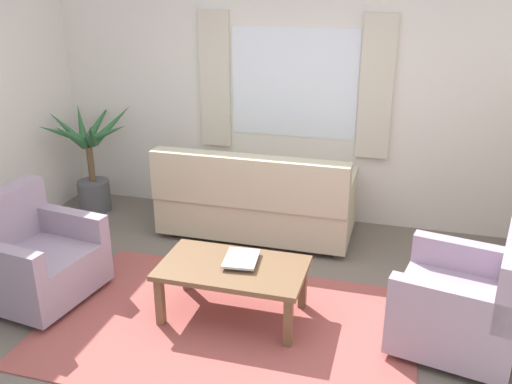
{
  "coord_description": "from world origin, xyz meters",
  "views": [
    {
      "loc": [
        1.15,
        -3.31,
        2.46
      ],
      "look_at": [
        0.02,
        0.7,
        0.83
      ],
      "focal_mm": 38.74,
      "sensor_mm": 36.0,
      "label": 1
    }
  ],
  "objects_px": {
    "armchair_left": "(32,257)",
    "coffee_table": "(233,272)",
    "book_stack_on_table": "(241,259)",
    "potted_plant": "(91,162)",
    "couch": "(255,202)",
    "armchair_right": "(467,303)"
  },
  "relations": [
    {
      "from": "coffee_table",
      "to": "couch",
      "type": "bearing_deg",
      "value": 98.94
    },
    {
      "from": "couch",
      "to": "potted_plant",
      "type": "distance_m",
      "value": 1.95
    },
    {
      "from": "armchair_left",
      "to": "potted_plant",
      "type": "xyz_separation_m",
      "value": [
        -0.5,
        1.75,
        0.2
      ]
    },
    {
      "from": "coffee_table",
      "to": "book_stack_on_table",
      "type": "bearing_deg",
      "value": 56.4
    },
    {
      "from": "armchair_left",
      "to": "coffee_table",
      "type": "distance_m",
      "value": 1.66
    },
    {
      "from": "couch",
      "to": "coffee_table",
      "type": "xyz_separation_m",
      "value": [
        0.22,
        -1.41,
        0.01
      ]
    },
    {
      "from": "couch",
      "to": "armchair_left",
      "type": "relative_size",
      "value": 2.01
    },
    {
      "from": "coffee_table",
      "to": "potted_plant",
      "type": "height_order",
      "value": "potted_plant"
    },
    {
      "from": "book_stack_on_table",
      "to": "coffee_table",
      "type": "bearing_deg",
      "value": -123.6
    },
    {
      "from": "couch",
      "to": "coffee_table",
      "type": "relative_size",
      "value": 1.73
    },
    {
      "from": "armchair_left",
      "to": "coffee_table",
      "type": "relative_size",
      "value": 0.86
    },
    {
      "from": "couch",
      "to": "book_stack_on_table",
      "type": "relative_size",
      "value": 5.59
    },
    {
      "from": "couch",
      "to": "coffee_table",
      "type": "bearing_deg",
      "value": 98.94
    },
    {
      "from": "book_stack_on_table",
      "to": "potted_plant",
      "type": "xyz_separation_m",
      "value": [
        -2.2,
        1.52,
        0.09
      ]
    },
    {
      "from": "coffee_table",
      "to": "potted_plant",
      "type": "relative_size",
      "value": 0.94
    },
    {
      "from": "armchair_left",
      "to": "book_stack_on_table",
      "type": "distance_m",
      "value": 1.72
    },
    {
      "from": "coffee_table",
      "to": "armchair_left",
      "type": "bearing_deg",
      "value": -174.37
    },
    {
      "from": "couch",
      "to": "book_stack_on_table",
      "type": "height_order",
      "value": "couch"
    },
    {
      "from": "potted_plant",
      "to": "armchair_right",
      "type": "bearing_deg",
      "value": -21.42
    },
    {
      "from": "coffee_table",
      "to": "book_stack_on_table",
      "type": "relative_size",
      "value": 3.23
    },
    {
      "from": "book_stack_on_table",
      "to": "potted_plant",
      "type": "height_order",
      "value": "potted_plant"
    },
    {
      "from": "couch",
      "to": "book_stack_on_table",
      "type": "xyz_separation_m",
      "value": [
        0.27,
        -1.35,
        0.1
      ]
    }
  ]
}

